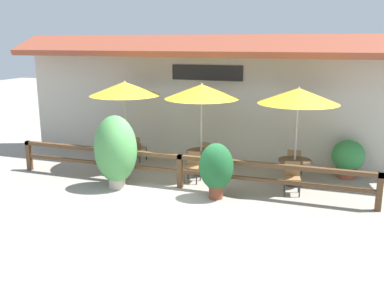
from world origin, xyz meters
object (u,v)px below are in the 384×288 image
at_px(chair_far_wallside, 294,161).
at_px(potted_plant_tall_tropical, 116,150).
at_px(chair_far_streetside, 292,176).
at_px(chair_middle_streetside, 193,165).
at_px(dining_table_middle, 201,156).
at_px(chair_middle_wallside, 207,153).
at_px(chair_near_streetside, 116,158).
at_px(patio_umbrella_far, 298,96).
at_px(potted_plant_broad_leaf, 348,157).
at_px(chair_near_wallside, 137,147).
at_px(dining_table_far, 294,165).
at_px(dining_table_near, 127,149).
at_px(patio_umbrella_middle, 202,92).
at_px(patio_umbrella_near, 125,89).
at_px(potted_plant_corner_fern, 216,168).

bearing_deg(chair_far_wallside, potted_plant_tall_tropical, 32.88).
bearing_deg(chair_far_streetside, chair_middle_streetside, 168.71).
xyz_separation_m(dining_table_middle, chair_middle_wallside, (-0.03, 0.74, -0.10)).
distance_m(chair_near_streetside, dining_table_middle, 2.64).
relative_size(patio_umbrella_far, potted_plant_broad_leaf, 2.41).
bearing_deg(chair_far_streetside, potted_plant_tall_tropical, -175.65).
bearing_deg(chair_near_wallside, dining_table_far, -178.31).
bearing_deg(dining_table_near, potted_plant_tall_tropical, -70.46).
bearing_deg(potted_plant_broad_leaf, chair_near_streetside, -164.25).
height_order(dining_table_middle, chair_far_wallside, chair_far_wallside).
distance_m(dining_table_near, chair_near_wallside, 0.76).
distance_m(dining_table_middle, chair_far_streetside, 2.97).
bearing_deg(dining_table_near, patio_umbrella_middle, 0.92).
bearing_deg(chair_middle_wallside, potted_plant_broad_leaf, -163.21).
xyz_separation_m(dining_table_near, dining_table_far, (5.34, -0.06, 0.00)).
xyz_separation_m(chair_near_streetside, potted_plant_broad_leaf, (6.77, 1.91, 0.14)).
bearing_deg(chair_middle_wallside, patio_umbrella_near, 29.20).
bearing_deg(chair_middle_wallside, chair_far_streetside, 162.85).
relative_size(patio_umbrella_middle, potted_plant_tall_tropical, 1.37).
distance_m(patio_umbrella_near, potted_plant_corner_fern, 4.33).
height_order(chair_middle_streetside, chair_far_wallside, same).
height_order(chair_near_wallside, chair_middle_streetside, same).
bearing_deg(dining_table_near, potted_plant_broad_leaf, 9.66).
bearing_deg(chair_middle_streetside, chair_near_wallside, 148.31).
relative_size(patio_umbrella_near, patio_umbrella_middle, 1.00).
distance_m(patio_umbrella_far, potted_plant_broad_leaf, 2.69).
xyz_separation_m(patio_umbrella_near, chair_middle_wallside, (2.50, 0.78, -2.06)).
distance_m(chair_middle_wallside, patio_umbrella_far, 3.62).
bearing_deg(potted_plant_corner_fern, chair_near_streetside, 163.28).
xyz_separation_m(dining_table_far, chair_far_wallside, (-0.08, 0.75, -0.10)).
bearing_deg(potted_plant_broad_leaf, chair_middle_streetside, -156.52).
distance_m(potted_plant_corner_fern, potted_plant_broad_leaf, 4.40).
bearing_deg(patio_umbrella_near, dining_table_near, 0.00).
bearing_deg(dining_table_middle, potted_plant_broad_leaf, 14.68).
distance_m(patio_umbrella_far, chair_far_streetside, 2.19).
height_order(dining_table_near, potted_plant_tall_tropical, potted_plant_tall_tropical).
height_order(patio_umbrella_far, dining_table_far, patio_umbrella_far).
distance_m(chair_near_wallside, dining_table_middle, 2.63).
height_order(chair_far_streetside, potted_plant_corner_fern, potted_plant_corner_fern).
xyz_separation_m(dining_table_far, potted_plant_broad_leaf, (1.44, 1.21, 0.04)).
bearing_deg(chair_middle_wallside, dining_table_middle, 104.37).
xyz_separation_m(chair_middle_streetside, dining_table_far, (2.83, 0.64, 0.10)).
distance_m(chair_far_streetside, potted_plant_broad_leaf, 2.42).
height_order(patio_umbrella_near, potted_plant_broad_leaf, patio_umbrella_near).
height_order(chair_near_wallside, chair_far_streetside, same).
bearing_deg(potted_plant_tall_tropical, patio_umbrella_near, 109.54).
relative_size(patio_umbrella_far, potted_plant_corner_fern, 1.90).
bearing_deg(chair_far_streetside, chair_far_wallside, 84.88).
xyz_separation_m(dining_table_near, patio_umbrella_far, (5.34, -0.06, 1.96)).
bearing_deg(chair_middle_streetside, potted_plant_broad_leaf, 21.82).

